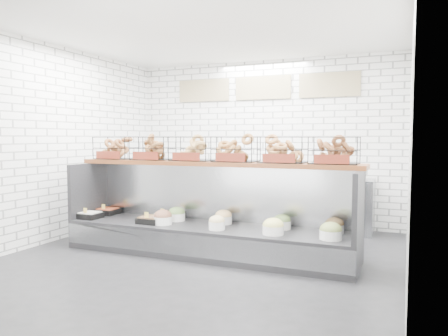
% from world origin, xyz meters
% --- Properties ---
extents(ground, '(5.50, 5.50, 0.00)m').
position_xyz_m(ground, '(0.00, 0.00, 0.00)').
color(ground, black).
rests_on(ground, ground).
extents(room_shell, '(5.02, 5.51, 3.01)m').
position_xyz_m(room_shell, '(0.00, 0.60, 2.06)').
color(room_shell, white).
rests_on(room_shell, ground).
extents(display_case, '(4.00, 0.90, 1.20)m').
position_xyz_m(display_case, '(0.01, 0.34, 0.33)').
color(display_case, black).
rests_on(display_case, ground).
extents(bagel_shelf, '(4.10, 0.50, 0.40)m').
position_xyz_m(bagel_shelf, '(-0.00, 0.52, 1.40)').
color(bagel_shelf, '#532711').
rests_on(bagel_shelf, display_case).
extents(prep_counter, '(4.00, 0.60, 1.20)m').
position_xyz_m(prep_counter, '(-0.01, 2.43, 0.47)').
color(prep_counter, '#93969B').
rests_on(prep_counter, ground).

